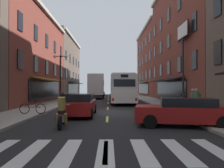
% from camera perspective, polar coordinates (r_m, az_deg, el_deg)
% --- Properties ---
extents(ground_plane, '(34.80, 80.00, 0.10)m').
position_cam_1_polar(ground_plane, '(16.69, -1.15, -7.45)').
color(ground_plane, black).
extents(lane_centre_dashes, '(0.14, 73.90, 0.01)m').
position_cam_1_polar(lane_centre_dashes, '(16.44, -1.15, -7.36)').
color(lane_centre_dashes, '#DBCC4C').
rests_on(lane_centre_dashes, ground).
extents(crosswalk_near, '(7.10, 2.80, 0.01)m').
position_cam_1_polar(crosswalk_near, '(6.85, -1.66, -16.82)').
color(crosswalk_near, silver).
rests_on(crosswalk_near, ground).
extents(sidewalk_left, '(3.00, 80.00, 0.14)m').
position_cam_1_polar(sidewalk_left, '(17.72, -20.73, -6.62)').
color(sidewalk_left, '#A39E93').
rests_on(sidewalk_left, ground).
extents(sidewalk_right, '(3.00, 80.00, 0.14)m').
position_cam_1_polar(sidewalk_right, '(17.66, 18.51, -6.65)').
color(sidewalk_right, '#A39E93').
rests_on(sidewalk_right, ground).
extents(billboard_sign, '(0.40, 2.77, 7.73)m').
position_cam_1_polar(billboard_sign, '(22.09, 17.83, 9.97)').
color(billboard_sign, black).
rests_on(billboard_sign, sidewalk_right).
extents(transit_bus, '(2.70, 11.24, 3.29)m').
position_cam_1_polar(transit_bus, '(26.47, 2.46, -1.12)').
color(transit_bus, silver).
rests_on(transit_bus, ground).
extents(box_truck, '(2.60, 7.49, 3.86)m').
position_cam_1_polar(box_truck, '(36.01, -4.07, -0.62)').
color(box_truck, white).
rests_on(box_truck, ground).
extents(sedan_near, '(4.77, 2.59, 1.37)m').
position_cam_1_polar(sedan_near, '(11.23, 18.12, -6.79)').
color(sedan_near, maroon).
rests_on(sedan_near, ground).
extents(sedan_mid, '(1.93, 4.28, 1.25)m').
position_cam_1_polar(sedan_mid, '(47.95, -3.08, -2.22)').
color(sedan_mid, black).
rests_on(sedan_mid, ground).
extents(sedan_far, '(1.91, 4.59, 1.46)m').
position_cam_1_polar(sedan_far, '(14.68, -8.21, -5.25)').
color(sedan_far, maroon).
rests_on(sedan_far, ground).
extents(motorcycle_rider, '(0.62, 2.07, 1.66)m').
position_cam_1_polar(motorcycle_rider, '(10.74, -12.74, -7.09)').
color(motorcycle_rider, black).
rests_on(motorcycle_rider, ground).
extents(bicycle_near, '(1.71, 0.48, 0.91)m').
position_cam_1_polar(bicycle_near, '(15.47, -19.78, -5.88)').
color(bicycle_near, black).
rests_on(bicycle_near, sidewalk_left).
extents(pedestrian_near, '(0.53, 0.42, 1.65)m').
position_cam_1_polar(pedestrian_near, '(15.72, 20.95, -3.94)').
color(pedestrian_near, maroon).
rests_on(pedestrian_near, sidewalk_right).
extents(pedestrian_mid, '(0.36, 0.36, 1.62)m').
position_cam_1_polar(pedestrian_mid, '(17.49, 20.10, -3.74)').
color(pedestrian_mid, '#B29947').
rests_on(pedestrian_mid, sidewalk_right).
extents(street_lamp_twin, '(1.42, 0.32, 4.94)m').
position_cam_1_polar(street_lamp_twin, '(22.41, -13.17, 1.81)').
color(street_lamp_twin, black).
rests_on(street_lamp_twin, sidewalk_left).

